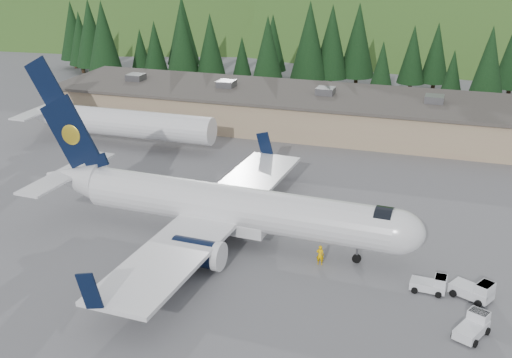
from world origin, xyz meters
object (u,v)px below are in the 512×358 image
Objects in this scene: airliner at (224,207)px; baggage_tug_b at (475,291)px; baggage_tug_c at (473,326)px; ramp_worker at (320,255)px; terminal_building at (291,109)px; baggage_tug_a at (431,284)px; second_airliner at (114,121)px.

baggage_tug_b is (22.09, -3.69, -2.57)m from airliner.
airliner is at bearing -162.44° from baggage_tug_b.
ramp_worker is at bearing 86.70° from baggage_tug_c.
terminal_building reaches higher than baggage_tug_b.
baggage_tug_c is at bearing -54.29° from baggage_tug_a.
terminal_building is (-26.01, 41.64, 1.87)m from baggage_tug_b.
second_airliner is 25.55m from terminal_building.
baggage_tug_a is (42.63, -25.52, -2.67)m from second_airliner.
airliner reaches higher than terminal_building.
baggage_tug_b is 1.06× the size of baggage_tug_c.
terminal_building is (19.91, 16.00, -0.70)m from second_airliner.
airliner is 23.79m from baggage_tug_c.
second_airliner reaches higher than baggage_tug_a.
airliner is 32.39m from second_airliner.
terminal_building is at bearing 122.29° from baggage_tug_a.
airliner is 19.33m from baggage_tug_a.
baggage_tug_b is at bearing 1.50° from baggage_tug_a.
airliner is 20.63× the size of ramp_worker.
terminal_building is 39.04× the size of ramp_worker.
airliner reaches higher than baggage_tug_a.
baggage_tug_a is 6.01m from baggage_tug_c.
baggage_tug_b is 12.80m from ramp_worker.
second_airliner reaches higher than baggage_tug_c.
baggage_tug_c is at bearing -18.58° from airliner.
airliner is 11.33× the size of baggage_tug_c.
second_airliner is (-23.83, 21.94, 0.00)m from airliner.
second_airliner is 55.17m from baggage_tug_c.
baggage_tug_b is at bearing 23.76° from baggage_tug_c.
ramp_worker is (-12.58, 6.73, 0.20)m from baggage_tug_c.
baggage_tug_c is 14.27m from ramp_worker.
airliner reaches higher than baggage_tug_b.
baggage_tug_a is 47.37m from terminal_building.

